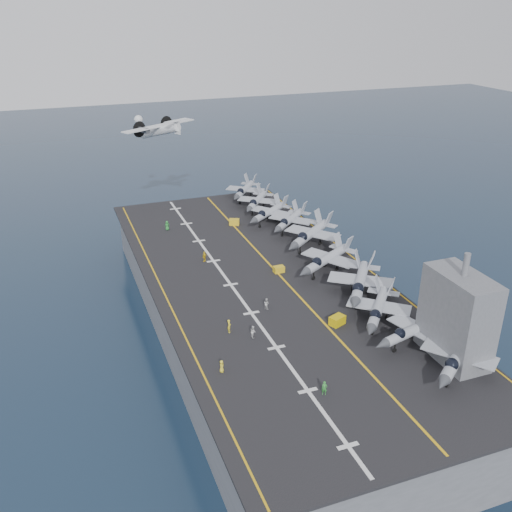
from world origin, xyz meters
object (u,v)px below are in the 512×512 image
object	(u,v)px
island_superstructure	(459,307)
fighter_jet_0	(458,355)
transport_plane	(160,131)
tow_cart_a	(337,320)

from	to	relation	value
island_superstructure	fighter_jet_0	bearing A→B (deg)	-117.70
fighter_jet_0	transport_plane	bearing A→B (deg)	103.42
island_superstructure	tow_cart_a	distance (m)	17.65
island_superstructure	tow_cart_a	bearing A→B (deg)	129.63
island_superstructure	transport_plane	world-z (taller)	transport_plane
island_superstructure	tow_cart_a	size ratio (longest dim) A/B	5.71
island_superstructure	transport_plane	size ratio (longest dim) A/B	0.62
fighter_jet_0	tow_cart_a	distance (m)	17.89
transport_plane	island_superstructure	bearing A→B (deg)	-75.08
tow_cart_a	transport_plane	xyz separation A→B (m)	(-11.02, 67.78, 14.94)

